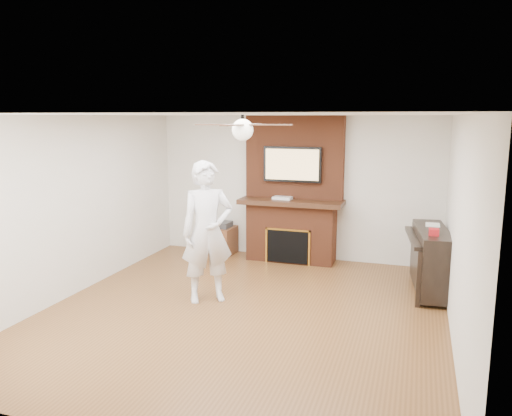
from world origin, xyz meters
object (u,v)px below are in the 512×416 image
(piano, at_px, (431,259))
(person, at_px, (207,232))
(side_table, at_px, (220,239))
(fireplace, at_px, (292,204))

(piano, bearing_deg, person, -162.83)
(person, relative_size, side_table, 3.16)
(side_table, relative_size, piano, 0.42)
(person, bearing_deg, side_table, 73.98)
(fireplace, height_order, piano, fireplace)
(person, distance_m, piano, 3.18)
(fireplace, xyz_separation_m, person, (-0.60, -2.29, -0.04))
(fireplace, distance_m, person, 2.37)
(fireplace, height_order, person, fireplace)
(fireplace, bearing_deg, side_table, -177.13)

